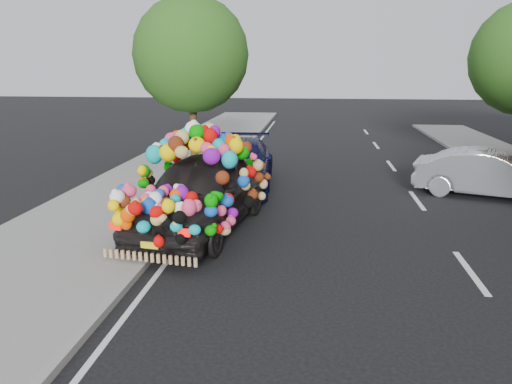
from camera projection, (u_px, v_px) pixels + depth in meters
ground at (272, 263)px, 9.44m from camera, size 100.00×100.00×0.00m
sidewalk at (57, 251)px, 9.91m from camera, size 4.00×60.00×0.12m
kerb at (152, 255)px, 9.69m from camera, size 0.15×60.00×0.13m
lane_markings at (470, 272)px, 9.03m from camera, size 6.00×50.00×0.01m
tree_near_sidewalk at (191, 55)px, 18.03m from camera, size 4.20×4.20×6.13m
plush_art_car at (200, 177)px, 11.18m from camera, size 3.12×5.47×2.35m
navy_sedan at (239, 164)px, 15.21m from camera, size 2.28×5.04×1.43m
silver_hatchback at (488, 174)px, 14.12m from camera, size 4.26×2.62×1.33m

